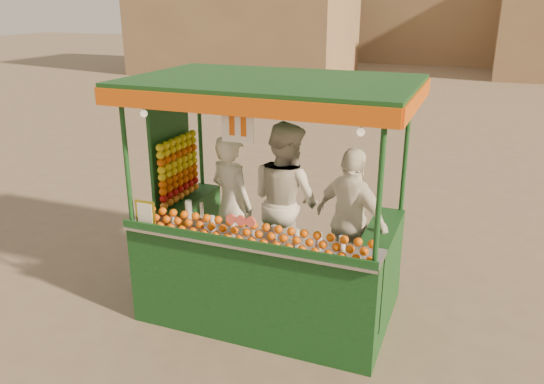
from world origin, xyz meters
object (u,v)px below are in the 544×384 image
at_px(vendor_right, 351,221).
at_px(juice_cart, 261,244).
at_px(vendor_middle, 285,201).
at_px(vendor_left, 232,205).

bearing_deg(vendor_right, juice_cart, 48.97).
distance_m(juice_cart, vendor_middle, 0.59).
bearing_deg(vendor_right, vendor_left, 29.79).
bearing_deg(vendor_middle, vendor_right, -154.16).
relative_size(juice_cart, vendor_middle, 1.58).
height_order(juice_cart, vendor_left, juice_cart).
height_order(vendor_left, vendor_right, vendor_left).
bearing_deg(vendor_left, vendor_right, -153.47).
bearing_deg(vendor_middle, juice_cart, 105.56).
relative_size(juice_cart, vendor_right, 1.79).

